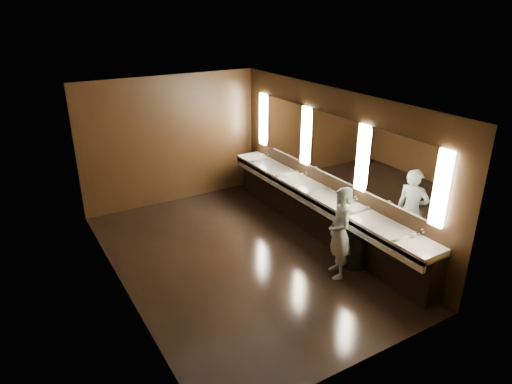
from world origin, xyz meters
The scene contains 10 objects.
floor centered at (0.00, 0.00, 0.00)m, with size 6.00×6.00×0.00m, color black.
ceiling centered at (0.00, 0.00, 2.80)m, with size 4.00×6.00×0.02m, color #2D2D2B.
wall_back centered at (0.00, 3.00, 1.40)m, with size 4.00×0.02×2.80m, color black.
wall_front centered at (0.00, -3.00, 1.40)m, with size 4.00×0.02×2.80m, color black.
wall_left centered at (-2.00, 0.00, 1.40)m, with size 0.02×6.00×2.80m, color black.
wall_right centered at (2.00, 0.00, 1.40)m, with size 0.02×6.00×2.80m, color black.
sink_counter centered at (1.79, 0.00, 0.50)m, with size 0.55×5.40×1.01m.
mirror_band centered at (1.98, 0.00, 1.75)m, with size 0.06×5.03×1.15m.
person centered at (1.14, -1.30, 0.77)m, with size 0.56×0.37×1.55m, color #94B7DC.
trash_bin centered at (1.58, -1.25, 0.30)m, with size 0.39×0.39×0.61m, color black.
Camera 1 is at (-3.32, -6.17, 4.19)m, focal length 32.00 mm.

